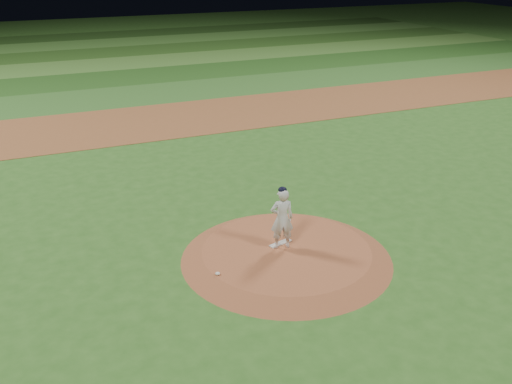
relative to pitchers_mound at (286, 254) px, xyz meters
name	(u,v)px	position (x,y,z in m)	size (l,w,h in m)	color
ground	(286,258)	(0.00, 0.00, -0.12)	(120.00, 120.00, 0.00)	#2D601F
infield_dirt_band	(155,121)	(0.00, 14.00, -0.12)	(70.00, 6.00, 0.02)	brown
outfield_stripe_0	(130,96)	(0.00, 19.50, -0.12)	(70.00, 5.00, 0.02)	#316524
outfield_stripe_1	(114,78)	(0.00, 24.50, -0.12)	(70.00, 5.00, 0.02)	#224F19
outfield_stripe_2	(101,65)	(0.00, 29.50, -0.12)	(70.00, 5.00, 0.02)	#42772B
outfield_stripe_3	(90,54)	(0.00, 34.50, -0.12)	(70.00, 5.00, 0.02)	#264F19
outfield_stripe_4	(81,44)	(0.00, 39.50, -0.12)	(70.00, 5.00, 0.02)	#3B7028
outfield_stripe_5	(74,37)	(0.00, 44.50, -0.12)	(70.00, 5.00, 0.02)	#1F4215
pitchers_mound	(286,254)	(0.00, 0.00, 0.00)	(5.50, 5.50, 0.25)	#99512F
pitching_rubber	(280,243)	(0.00, 0.36, 0.14)	(0.67, 0.17, 0.03)	silver
rosin_bag	(218,274)	(-2.06, -0.46, 0.16)	(0.12, 0.12, 0.07)	silver
pitcher_on_mound	(282,218)	(-0.06, 0.18, 0.97)	(0.68, 0.52, 1.71)	silver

